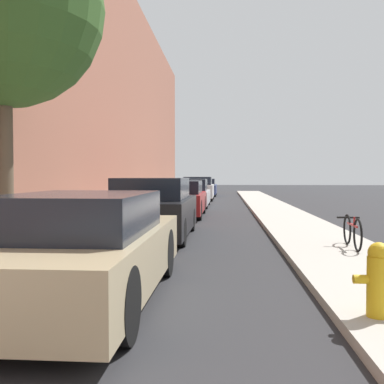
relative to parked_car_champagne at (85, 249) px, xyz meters
The scene contains 13 objects.
ground_plane 10.11m from the parked_car_champagne, 85.00° to the left, with size 120.00×120.00×0.00m, color #28282B.
sidewalk_left 10.27m from the parked_car_champagne, 101.36° to the left, with size 2.00×52.00×0.12m.
sidewalk_right 10.76m from the parked_car_champagne, 69.39° to the left, with size 2.00×52.00×0.12m.
building_facade_left 11.63m from the parked_car_champagne, 108.53° to the left, with size 0.70×52.00×10.82m.
parked_car_champagne is the anchor object (origin of this frame).
parked_car_black 5.47m from the parked_car_champagne, 90.60° to the left, with size 1.79×4.36×1.46m.
parked_car_red 11.11m from the parked_car_champagne, 90.01° to the left, with size 1.77×4.53×1.33m.
parked_car_silver 16.30m from the parked_car_champagne, 90.24° to the left, with size 1.90×4.62×1.35m.
parked_car_white 22.13m from the parked_car_champagne, 89.97° to the left, with size 1.85×3.96×1.45m.
parked_car_navy 28.02m from the parked_car_champagne, 89.84° to the left, with size 1.86×4.54×1.30m.
street_tree_near 5.48m from the parked_car_champagne, 130.67° to the left, with size 3.74×3.74×6.40m.
fire_hydrant 3.26m from the parked_car_champagne, 12.79° to the right, with size 0.48×0.22×0.74m.
bicycle 5.41m from the parked_car_champagne, 40.56° to the left, with size 0.44×1.50×0.61m.
Camera 1 is at (0.79, 0.81, 1.50)m, focal length 41.36 mm.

